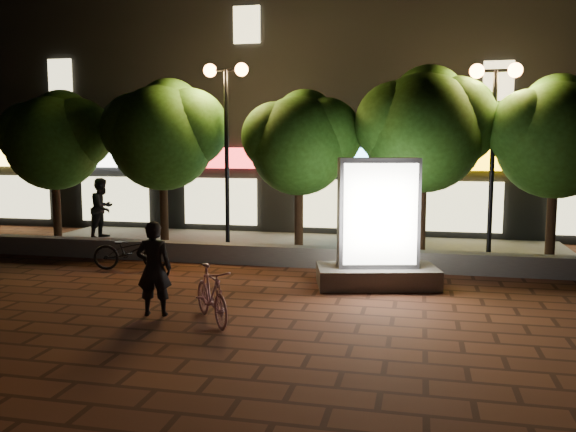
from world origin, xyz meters
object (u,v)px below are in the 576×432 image
(tree_right, at_px, (426,125))
(tree_far_right, at_px, (558,132))
(rider, at_px, (154,268))
(street_lamp_left, at_px, (226,109))
(street_lamp_right, at_px, (494,111))
(scooter_pink, at_px, (211,294))
(pedestrian, at_px, (102,208))
(tree_far_left, at_px, (56,137))
(scooter_parked, at_px, (131,250))
(tree_left, at_px, (165,131))
(ad_kiosk, at_px, (378,235))
(tree_mid, at_px, (301,139))

(tree_right, distance_m, tree_far_right, 3.20)
(rider, bearing_deg, street_lamp_left, -95.58)
(street_lamp_right, xyz_separation_m, rider, (-6.38, -6.04, -3.03))
(scooter_pink, bearing_deg, street_lamp_left, 68.58)
(rider, bearing_deg, pedestrian, -66.05)
(tree_far_left, distance_m, pedestrian, 2.64)
(street_lamp_left, bearing_deg, scooter_parked, -123.16)
(street_lamp_right, relative_size, pedestrian, 2.59)
(street_lamp_left, relative_size, scooter_parked, 2.83)
(street_lamp_right, bearing_deg, street_lamp_left, 180.00)
(tree_far_left, xyz_separation_m, tree_right, (10.80, 0.00, 0.27))
(scooter_parked, xyz_separation_m, pedestrian, (-3.02, 3.96, 0.56))
(tree_far_left, bearing_deg, rider, -46.10)
(tree_right, xyz_separation_m, street_lamp_right, (1.64, -0.26, 0.33))
(tree_far_right, relative_size, scooter_parked, 2.60)
(tree_right, distance_m, pedestrian, 10.41)
(scooter_pink, xyz_separation_m, pedestrian, (-6.45, 7.64, 0.55))
(tree_far_right, height_order, pedestrian, tree_far_right)
(tree_left, distance_m, scooter_pink, 8.04)
(ad_kiosk, xyz_separation_m, scooter_parked, (-6.04, 0.37, -0.64))
(tree_far_right, bearing_deg, street_lamp_left, -178.24)
(tree_far_left, bearing_deg, ad_kiosk, -17.90)
(tree_right, bearing_deg, street_lamp_left, -177.19)
(scooter_pink, bearing_deg, street_lamp_right, 12.68)
(tree_right, bearing_deg, rider, -126.91)
(street_lamp_right, bearing_deg, tree_far_right, 9.61)
(ad_kiosk, distance_m, rider, 4.90)
(scooter_parked, bearing_deg, tree_right, -81.26)
(tree_far_left, bearing_deg, street_lamp_left, -2.76)
(tree_far_left, relative_size, rider, 2.68)
(tree_mid, bearing_deg, scooter_pink, -92.50)
(tree_left, xyz_separation_m, pedestrian, (-2.73, 1.15, -2.40))
(ad_kiosk, bearing_deg, tree_right, 72.88)
(tree_left, bearing_deg, tree_far_right, -0.00)
(tree_far_left, xyz_separation_m, scooter_parked, (3.79, -2.80, -2.81))
(tree_left, distance_m, pedestrian, 3.82)
(tree_left, bearing_deg, street_lamp_left, -7.70)
(tree_far_left, distance_m, tree_mid, 7.50)
(tree_left, bearing_deg, tree_far_left, -180.00)
(street_lamp_left, bearing_deg, tree_right, 2.81)
(tree_far_left, bearing_deg, street_lamp_right, -1.21)
(tree_far_right, height_order, scooter_pink, tree_far_right)
(tree_left, bearing_deg, scooter_pink, -60.22)
(tree_mid, xyz_separation_m, scooter_pink, (-0.28, -6.49, -2.72))
(tree_right, relative_size, scooter_pink, 3.07)
(scooter_pink, distance_m, rider, 1.22)
(scooter_pink, distance_m, scooter_parked, 5.03)
(tree_left, distance_m, tree_far_right, 10.50)
(scooter_parked, bearing_deg, tree_far_left, 40.43)
(tree_left, distance_m, tree_mid, 4.00)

